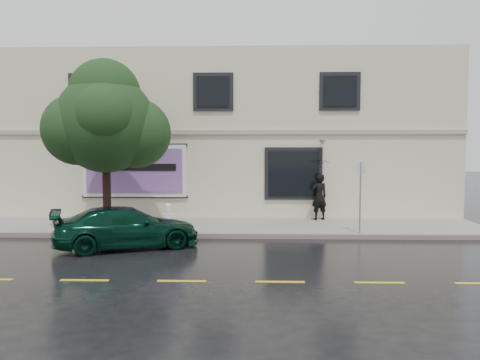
{
  "coord_description": "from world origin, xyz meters",
  "views": [
    {
      "loc": [
        1.6,
        -13.74,
        3.0
      ],
      "look_at": [
        1.14,
        2.2,
        1.88
      ],
      "focal_mm": 35.0,
      "sensor_mm": 36.0,
      "label": 1
    }
  ],
  "objects_px": {
    "street_tree": "(105,124)",
    "fire_hydrant": "(168,215)",
    "car": "(127,227)",
    "pedestrian": "(319,197)"
  },
  "relations": [
    {
      "from": "car",
      "to": "fire_hydrant",
      "type": "bearing_deg",
      "value": -33.35
    },
    {
      "from": "car",
      "to": "street_tree",
      "type": "bearing_deg",
      "value": 8.64
    },
    {
      "from": "street_tree",
      "to": "fire_hydrant",
      "type": "bearing_deg",
      "value": 22.11
    },
    {
      "from": "pedestrian",
      "to": "fire_hydrant",
      "type": "height_order",
      "value": "pedestrian"
    },
    {
      "from": "car",
      "to": "fire_hydrant",
      "type": "height_order",
      "value": "car"
    },
    {
      "from": "street_tree",
      "to": "fire_hydrant",
      "type": "distance_m",
      "value": 3.88
    },
    {
      "from": "car",
      "to": "fire_hydrant",
      "type": "xyz_separation_m",
      "value": [
        0.66,
        3.08,
        -0.06
      ]
    },
    {
      "from": "pedestrian",
      "to": "street_tree",
      "type": "bearing_deg",
      "value": -4.03
    },
    {
      "from": "car",
      "to": "street_tree",
      "type": "distance_m",
      "value": 4.13
    },
    {
      "from": "street_tree",
      "to": "fire_hydrant",
      "type": "relative_size",
      "value": 6.44
    }
  ]
}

